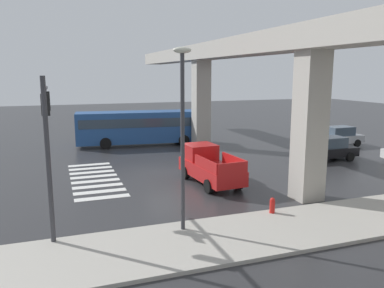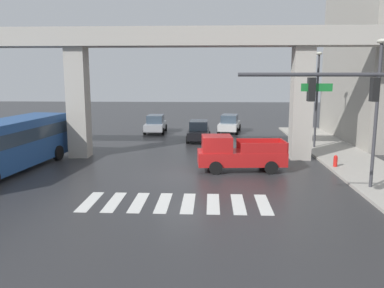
% 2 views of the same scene
% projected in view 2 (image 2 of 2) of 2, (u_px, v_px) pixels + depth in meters
% --- Properties ---
extents(ground_plane, '(120.00, 120.00, 0.00)m').
position_uv_depth(ground_plane, '(183.00, 176.00, 22.06)').
color(ground_plane, '#2D2D30').
extents(crosswalk_stripes, '(8.25, 2.80, 0.01)m').
position_uv_depth(crosswalk_stripes, '(176.00, 203.00, 17.48)').
color(crosswalk_stripes, silver).
rests_on(crosswalk_stripes, ground).
extents(elevated_overpass, '(48.13, 1.97, 8.59)m').
position_uv_depth(elevated_overpass, '(188.00, 49.00, 25.80)').
color(elevated_overpass, '#ADA89E').
rests_on(elevated_overpass, ground).
extents(sidewalk_east, '(4.00, 36.00, 0.15)m').
position_uv_depth(sidewalk_east, '(363.00, 169.00, 23.50)').
color(sidewalk_east, '#ADA89E').
rests_on(sidewalk_east, ground).
extents(pickup_truck, '(5.23, 2.38, 2.08)m').
position_uv_depth(pickup_truck, '(236.00, 154.00, 23.25)').
color(pickup_truck, red).
rests_on(pickup_truck, ground).
extents(city_bus, '(3.72, 11.01, 2.99)m').
position_uv_depth(city_bus, '(4.00, 143.00, 22.54)').
color(city_bus, '#234C8C').
rests_on(city_bus, ground).
extents(sedan_black, '(1.98, 4.31, 1.72)m').
position_uv_depth(sedan_black, '(199.00, 131.00, 33.69)').
color(sedan_black, black).
rests_on(sedan_black, ground).
extents(sedan_white, '(2.46, 4.52, 1.72)m').
position_uv_depth(sedan_white, '(229.00, 124.00, 38.77)').
color(sedan_white, silver).
rests_on(sedan_white, ground).
extents(sedan_silver, '(2.03, 4.33, 1.72)m').
position_uv_depth(sedan_silver, '(155.00, 124.00, 38.47)').
color(sedan_silver, '#A8AAAF').
rests_on(sedan_silver, ground).
extents(traffic_signal_mast, '(6.49, 0.32, 6.20)m').
position_uv_depth(traffic_signal_mast, '(370.00, 109.00, 14.05)').
color(traffic_signal_mast, '#38383D').
rests_on(traffic_signal_mast, ground).
extents(street_lamp_near_corner, '(0.44, 0.70, 7.24)m').
position_uv_depth(street_lamp_near_corner, '(378.00, 97.00, 18.71)').
color(street_lamp_near_corner, '#38383D').
rests_on(street_lamp_near_corner, ground).
extents(street_lamp_mid_block, '(0.44, 0.70, 7.24)m').
position_uv_depth(street_lamp_mid_block, '(317.00, 89.00, 29.39)').
color(street_lamp_mid_block, '#38383D').
rests_on(street_lamp_mid_block, ground).
extents(street_lamp_far_north, '(0.44, 0.70, 7.24)m').
position_uv_depth(street_lamp_far_north, '(296.00, 86.00, 36.78)').
color(street_lamp_far_north, '#38383D').
rests_on(street_lamp_far_north, ground).
extents(fire_hydrant, '(0.24, 0.24, 0.85)m').
position_uv_depth(fire_hydrant, '(335.00, 162.00, 23.70)').
color(fire_hydrant, red).
rests_on(fire_hydrant, ground).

